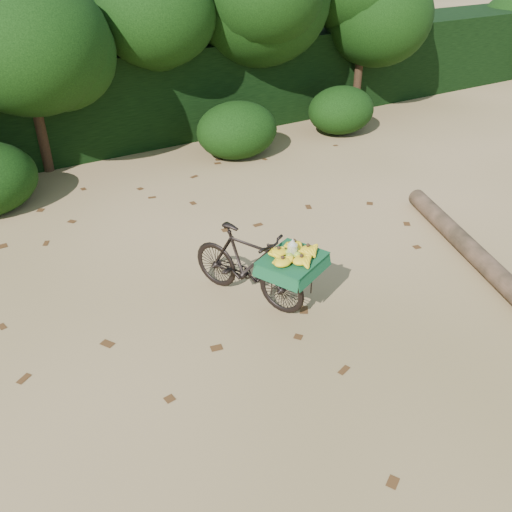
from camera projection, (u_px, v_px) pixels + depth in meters
ground at (303, 287)px, 6.68m from camera, size 80.00×80.00×0.00m
vendor_bicycle at (249, 265)px, 6.23m from camera, size 1.17×1.73×0.93m
fallen_log at (474, 253)px, 7.12m from camera, size 1.47×3.39×0.25m
hedge_backdrop at (122, 96)px, 10.81m from camera, size 26.00×1.80×1.80m
tree_row at (93, 47)px, 9.36m from camera, size 14.50×2.00×4.00m
bush_clumps at (189, 142)px, 9.80m from camera, size 8.80×1.70×0.90m
leaf_litter at (275, 262)px, 7.15m from camera, size 7.00×7.30×0.01m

